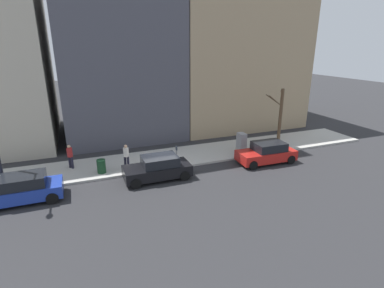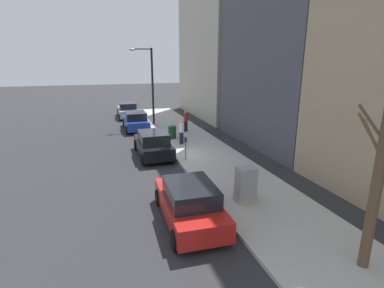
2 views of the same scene
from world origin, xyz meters
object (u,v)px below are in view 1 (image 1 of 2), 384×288
bare_tree (280,114)px  pedestrian_midblock (70,155)px  pedestrian_near_meter (126,155)px  parked_car_black (158,168)px  office_tower_left (224,54)px  parked_car_red (267,153)px  utility_box (241,142)px  trash_bin (101,166)px  parking_meter (177,153)px  office_block_center (115,26)px  parked_car_blue (22,189)px

bare_tree → pedestrian_midblock: (-0.14, 17.09, -1.41)m
bare_tree → pedestrian_near_meter: size_ratio=2.71×
parked_car_black → pedestrian_midblock: (3.54, 5.13, 0.35)m
office_tower_left → bare_tree: bearing=-175.3°
parked_car_red → parked_car_black: size_ratio=1.01×
bare_tree → office_tower_left: size_ratio=0.31×
parked_car_red → bare_tree: 5.74m
utility_box → bare_tree: (1.31, -4.50, 1.65)m
parked_car_black → pedestrian_near_meter: (2.21, 1.60, 0.35)m
parked_car_red → trash_bin: size_ratio=4.72×
utility_box → pedestrian_near_meter: (-0.17, 9.05, 0.24)m
parked_car_red → bare_tree: bearing=-43.6°
parking_meter → trash_bin: parking_meter is taller
parking_meter → office_block_center: size_ratio=0.07×
bare_tree → pedestrian_near_meter: bearing=96.2°
parked_car_blue → parking_meter: parked_car_blue is taller
trash_bin → parked_car_red: bearing=-100.6°
parked_car_black → utility_box: size_ratio=2.94×
bare_tree → utility_box: bearing=106.2°
office_tower_left → utility_box: bearing=160.6°
parked_car_black → parking_meter: parked_car_black is taller
parked_car_blue → office_block_center: (11.73, -7.29, 8.97)m
parked_car_red → pedestrian_midblock: bearing=76.1°
pedestrian_near_meter → parked_car_red: bearing=30.2°
bare_tree → pedestrian_midblock: bare_tree is taller
bare_tree → office_block_center: size_ratio=0.23×
parked_car_blue → bare_tree: bearing=-78.8°
utility_box → bare_tree: 4.97m
parked_car_black → bare_tree: bare_tree is taller
utility_box → pedestrian_near_meter: size_ratio=0.86×
parked_car_black → bare_tree: bearing=-73.1°
pedestrian_midblock → office_block_center: bearing=-70.6°
parking_meter → parked_car_red: bearing=-104.9°
trash_bin → office_tower_left: bearing=-52.7°
parked_car_blue → office_block_center: office_block_center is taller
parked_car_red → trash_bin: 11.55m
office_tower_left → parked_car_red: bearing=166.6°
office_tower_left → parked_car_black: bearing=139.3°
utility_box → trash_bin: utility_box is taller
bare_tree → parked_car_blue: bearing=101.0°
trash_bin → parked_car_black: bearing=-121.1°
pedestrian_midblock → bare_tree: bearing=-129.4°
trash_bin → office_tower_left: 19.33m
pedestrian_near_meter → office_block_center: size_ratio=0.09×
parked_car_blue → pedestrian_midblock: size_ratio=2.53×
bare_tree → pedestrian_midblock: bearing=90.5°
parking_meter → office_block_center: (10.09, 2.11, 8.73)m
parked_car_black → bare_tree: 12.63m
utility_box → pedestrian_midblock: size_ratio=0.86×
parked_car_blue → trash_bin: 4.83m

